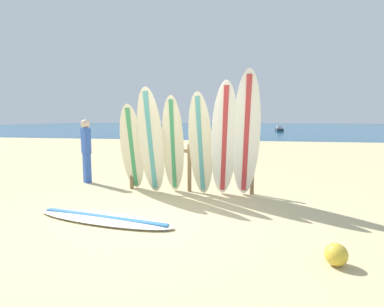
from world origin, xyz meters
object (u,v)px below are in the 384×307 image
surfboard_rack (189,161)px  beachgoer_standing (86,148)px  surfboard_leaning_center_right (224,141)px  surfboard_leaning_right (246,136)px  surfboard_leaning_left (151,142)px  surfboard_lying_on_sand (103,218)px  surfboard_leaning_center (201,145)px  beach_ball (336,255)px  small_boat_offshore (279,129)px  surfboard_leaning_center_left (173,146)px  surfboard_leaning_far_left (132,148)px

surfboard_rack → beachgoer_standing: size_ratio=1.77×
surfboard_leaning_center_right → surfboard_leaning_right: (0.44, 0.02, 0.10)m
surfboard_leaning_left → surfboard_lying_on_sand: surfboard_leaning_left is taller
surfboard_leaning_center → beach_ball: size_ratio=8.55×
surfboard_leaning_center → surfboard_rack: bearing=130.5°
beachgoer_standing → surfboard_leaning_right: bearing=-11.5°
surfboard_rack → surfboard_leaning_center: 0.63m
surfboard_leaning_center → small_boat_offshore: (4.55, 34.08, -0.84)m
surfboard_lying_on_sand → beach_ball: size_ratio=10.04×
surfboard_lying_on_sand → small_boat_offshore: (5.84, 35.92, 0.22)m
surfboard_leaning_center_right → surfboard_leaning_right: bearing=2.3°
surfboard_rack → surfboard_leaning_center_left: bearing=-136.5°
surfboard_leaning_right → beachgoer_standing: (-4.02, 0.82, -0.40)m
surfboard_leaning_center_right → beachgoer_standing: bearing=166.9°
surfboard_leaning_center_right → surfboard_lying_on_sand: 2.78m
beachgoer_standing → small_boat_offshore: beachgoer_standing is taller
beachgoer_standing → surfboard_lying_on_sand: bearing=-55.7°
surfboard_lying_on_sand → beachgoer_standing: size_ratio=1.58×
surfboard_leaning_far_left → beach_ball: surfboard_leaning_far_left is taller
surfboard_lying_on_sand → surfboard_leaning_center_left: bearing=70.7°
surfboard_leaning_right → beachgoer_standing: bearing=168.5°
surfboard_rack → beach_ball: bearing=-53.3°
surfboard_leaning_center_left → surfboard_leaning_center_right: bearing=-6.3°
surfboard_leaning_far_left → surfboard_leaning_center_right: size_ratio=0.82×
surfboard_leaning_right → small_boat_offshore: surfboard_leaning_right is taller
surfboard_leaning_center → surfboard_leaning_center_right: 0.51m
beach_ball → small_boat_offshore: bearing=86.0°
surfboard_leaning_center → surfboard_leaning_right: surfboard_leaning_right is taller
surfboard_rack → surfboard_leaning_far_left: size_ratio=1.46×
small_boat_offshore → surfboard_leaning_right: bearing=-96.1°
surfboard_leaning_left → surfboard_leaning_center_left: size_ratio=1.08×
surfboard_rack → surfboard_leaning_far_left: 1.31m
surfboard_leaning_far_left → small_boat_offshore: bearing=79.8°
surfboard_leaning_center → small_boat_offshore: surfboard_leaning_center is taller
surfboard_leaning_center_right → beachgoer_standing: 3.69m
surfboard_leaning_center_left → surfboard_lying_on_sand: size_ratio=0.83×
surfboard_leaning_far_left → surfboard_leaning_center_left: surfboard_leaning_center_left is taller
surfboard_leaning_far_left → surfboard_leaning_center: size_ratio=0.90×
small_boat_offshore → beach_ball: 36.90m
surfboard_rack → beach_ball: (2.31, -3.10, -0.57)m
surfboard_lying_on_sand → surfboard_rack: bearing=66.2°
surfboard_leaning_right → small_boat_offshore: size_ratio=1.16×
surfboard_leaning_left → surfboard_leaning_center_right: (1.57, -0.01, 0.04)m
surfboard_leaning_left → beach_ball: 4.22m
surfboard_leaning_center → beachgoer_standing: size_ratio=1.35×
surfboard_rack → surfboard_leaning_center_right: size_ratio=1.21×
surfboard_lying_on_sand → small_boat_offshore: bearing=80.8°
surfboard_rack → surfboard_leaning_right: 1.44m
surfboard_leaning_center_left → beachgoer_standing: 2.57m
surfboard_leaning_center_left → beachgoer_standing: size_ratio=1.31×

